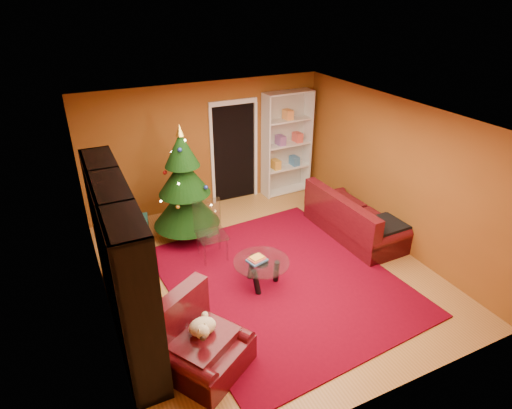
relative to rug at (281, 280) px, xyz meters
name	(u,v)px	position (x,y,z in m)	size (l,w,h in m)	color
floor	(266,272)	(-0.09, 0.35, -0.04)	(5.00, 5.50, 0.05)	#9F6B33
ceiling	(268,115)	(-0.09, 0.35, 2.61)	(5.00, 5.50, 0.05)	silver
wall_back	(206,146)	(-0.09, 3.12, 1.29)	(5.00, 0.05, 2.60)	brown
wall_left	(94,238)	(-2.61, 0.35, 1.29)	(0.05, 5.50, 2.60)	brown
wall_right	(395,173)	(2.44, 0.35, 1.29)	(0.05, 5.50, 2.60)	brown
doorway	(234,154)	(0.51, 3.08, 1.04)	(1.06, 0.60, 2.16)	black
rug	(281,280)	(0.00, 0.00, 0.00)	(3.34, 3.89, 0.02)	#630013
media_unit	(121,261)	(-2.36, 0.00, 1.07)	(0.43, 2.82, 2.16)	black
christmas_tree	(184,185)	(-0.92, 2.00, 1.04)	(1.22, 1.22, 2.18)	black
gift_box_teal	(140,224)	(-1.71, 2.53, 0.15)	(0.32, 0.32, 0.32)	#1A6E6F
gift_box_green	(209,228)	(-0.55, 1.85, 0.12)	(0.26, 0.26, 0.26)	#316B2C
gift_box_red	(191,216)	(-0.69, 2.54, 0.09)	(0.21, 0.21, 0.21)	maroon
white_bookshelf	(287,144)	(1.69, 2.92, 1.13)	(1.08, 0.39, 2.34)	white
armchair	(204,343)	(-1.68, -1.13, 0.39)	(1.02, 1.02, 0.79)	#400910
dog	(202,327)	(-1.67, -1.06, 0.58)	(0.40, 0.30, 0.26)	beige
sofa	(355,214)	(1.93, 0.68, 0.43)	(2.03, 0.91, 0.87)	#400910
coffee_table	(261,273)	(-0.33, 0.04, 0.22)	(0.88, 0.88, 0.55)	gray
acrylic_chair	(212,235)	(-0.77, 1.07, 0.46)	(0.48, 0.52, 0.94)	#66605B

